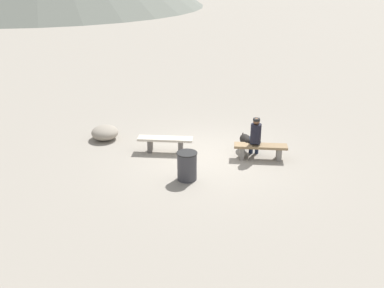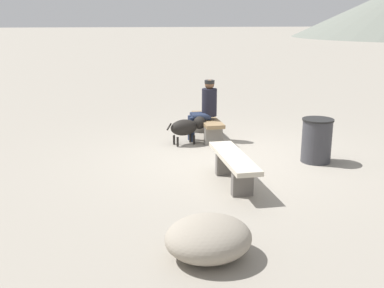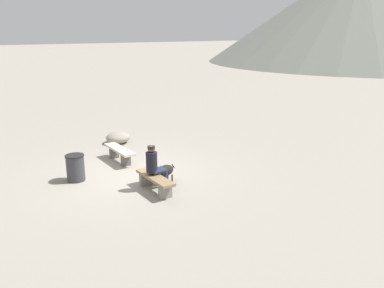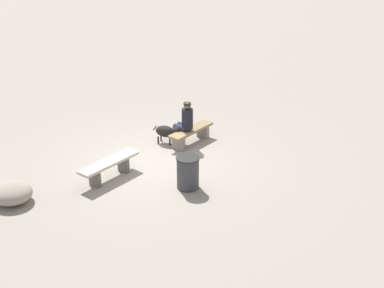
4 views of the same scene
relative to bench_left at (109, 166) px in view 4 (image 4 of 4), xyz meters
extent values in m
cube|color=gray|center=(1.38, -0.20, -0.37)|extent=(210.00, 210.00, 0.06)
cube|color=#605B56|center=(-0.47, -0.02, -0.14)|extent=(0.14, 0.31, 0.40)
cube|color=#605B56|center=(0.47, 0.02, -0.14)|extent=(0.14, 0.31, 0.40)
cube|color=beige|center=(0.00, 0.00, 0.09)|extent=(1.68, 0.47, 0.07)
cube|color=gray|center=(2.32, -0.13, -0.16)|extent=(0.15, 0.36, 0.37)
cube|color=gray|center=(3.40, -0.07, -0.16)|extent=(0.15, 0.36, 0.37)
cube|color=#8C704C|center=(2.86, -0.10, 0.06)|extent=(1.57, 0.45, 0.07)
cylinder|color=black|center=(2.70, -0.11, 0.46)|extent=(0.31, 0.31, 0.56)
sphere|color=brown|center=(2.70, -0.11, 0.83)|extent=(0.19, 0.19, 0.19)
cylinder|color=black|center=(2.70, -0.11, 0.88)|extent=(0.20, 0.20, 0.07)
cylinder|color=#232D47|center=(2.77, 0.09, 0.17)|extent=(0.17, 0.39, 0.15)
cylinder|color=#232D47|center=(2.76, 0.28, -0.08)|extent=(0.11, 0.11, 0.52)
cylinder|color=#232D47|center=(2.60, 0.08, 0.17)|extent=(0.17, 0.39, 0.15)
cylinder|color=#232D47|center=(2.59, 0.27, -0.08)|extent=(0.11, 0.11, 0.52)
ellipsoid|color=black|center=(2.40, 0.46, 0.01)|extent=(0.48, 0.64, 0.32)
sphere|color=black|center=(2.51, 0.13, 0.08)|extent=(0.26, 0.26, 0.26)
cylinder|color=black|center=(2.54, 0.31, -0.24)|extent=(0.04, 0.04, 0.19)
cylinder|color=black|center=(2.37, 0.26, -0.24)|extent=(0.04, 0.04, 0.19)
cylinder|color=black|center=(2.43, 0.66, -0.24)|extent=(0.04, 0.04, 0.19)
cylinder|color=black|center=(2.26, 0.61, -0.24)|extent=(0.04, 0.04, 0.19)
cylinder|color=black|center=(2.30, 0.77, 0.06)|extent=(0.07, 0.12, 0.15)
cylinder|color=#38383D|center=(0.93, -1.72, 0.03)|extent=(0.52, 0.52, 0.75)
cylinder|color=black|center=(0.93, -1.72, 0.43)|extent=(0.55, 0.55, 0.03)
ellipsoid|color=gray|center=(-2.16, 0.77, -0.12)|extent=(1.11, 1.16, 0.45)
camera|label=1|loc=(2.56, -12.42, 5.18)|focal=42.28mm
camera|label=2|loc=(-6.60, 1.59, 2.17)|focal=43.46mm
camera|label=3|loc=(11.99, -4.46, 3.96)|focal=37.15mm
camera|label=4|loc=(-6.71, -8.61, 5.44)|focal=46.79mm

